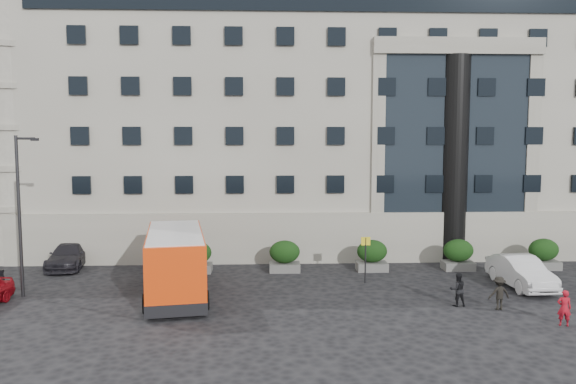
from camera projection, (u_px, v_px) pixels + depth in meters
name	position (u px, v px, depth m)	size (l,w,h in m)	color
ground	(264.00, 312.00, 25.40)	(120.00, 120.00, 0.00)	black
civic_building	(336.00, 124.00, 46.65)	(44.00, 24.00, 18.00)	gray
entrance_column	(454.00, 160.00, 35.50)	(1.80, 1.80, 13.00)	black
apartment_far	(16.00, 109.00, 61.04)	(13.00, 13.00, 22.00)	brown
hedge_a	(196.00, 257.00, 32.91)	(1.80, 1.26, 1.84)	#565654
hedge_b	(285.00, 256.00, 33.12)	(1.80, 1.26, 1.84)	#565654
hedge_c	(372.00, 255.00, 33.32)	(1.80, 1.26, 1.84)	#565654
hedge_d	(458.00, 254.00, 33.53)	(1.80, 1.26, 1.84)	#565654
hedge_e	(543.00, 254.00, 33.74)	(1.80, 1.26, 1.84)	#565654
street_lamp	(20.00, 210.00, 27.48)	(1.16, 0.18, 8.00)	#262628
bus_stop_sign	(366.00, 251.00, 30.43)	(0.50, 0.08, 2.52)	#262628
minibus	(175.00, 261.00, 27.81)	(3.93, 8.17, 3.27)	red
red_truck	(72.00, 236.00, 37.27)	(2.55, 5.06, 2.67)	#980F0B
parked_car_c	(69.00, 255.00, 34.25)	(2.01, 4.95, 1.44)	black
parked_car_d	(42.00, 238.00, 40.60)	(2.25, 4.88, 1.36)	black
white_taxi	(521.00, 272.00, 29.64)	(1.73, 4.97, 1.64)	silver
pedestrian_a	(564.00, 308.00, 23.54)	(0.56, 0.37, 1.53)	#A7101F
pedestrian_b	(458.00, 289.00, 26.31)	(0.77, 0.60, 1.58)	black
pedestrian_c	(499.00, 293.00, 25.74)	(1.00, 0.57, 1.54)	black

